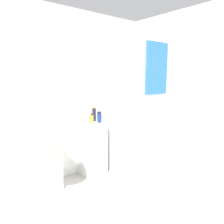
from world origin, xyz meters
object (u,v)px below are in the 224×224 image
Objects in this scene: shampoo_bottle_tall_black at (94,114)px; lotion_bottle_white at (90,118)px; sink at (56,147)px; soap_dispenser at (91,119)px; shampoo_bottle_blue at (99,117)px.

lotion_bottle_white is (-0.07, 0.00, -0.05)m from shampoo_bottle_tall_black.
sink is 0.84m from shampoo_bottle_tall_black.
sink is at bearing -172.15° from soap_dispenser.
lotion_bottle_white is (0.68, 0.20, 0.28)m from sink.
shampoo_bottle_tall_black is at bearing -1.54° from lotion_bottle_white.
sink is 0.69m from soap_dispenser.
sink is at bearing -175.27° from shampoo_bottle_blue.
soap_dispenser is at bearing 169.96° from shampoo_bottle_blue.
shampoo_bottle_tall_black is 0.14m from shampoo_bottle_blue.
shampoo_bottle_tall_black reaches higher than shampoo_bottle_blue.
shampoo_bottle_tall_black is (0.13, 0.11, 0.05)m from soap_dispenser.
soap_dispenser is 0.14m from shampoo_bottle_blue.
shampoo_bottle_blue is (0.01, -0.13, -0.03)m from shampoo_bottle_tall_black.
soap_dispenser and lotion_bottle_white have the same top height.
shampoo_bottle_tall_black is at bearing 92.40° from shampoo_bottle_blue.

